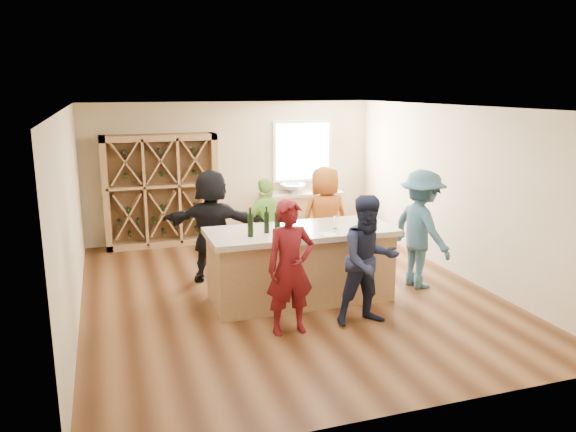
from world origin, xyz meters
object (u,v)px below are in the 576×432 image
object	(u,v)px
wine_bottle_e	(287,223)
person_near_left	(290,268)
wine_bottle_a	(250,225)
person_far_mid	(267,228)
person_far_right	(325,219)
wine_bottle_c	(267,222)
sink	(293,188)
person_server	(421,229)
wine_rack	(161,191)
person_near_right	(369,261)
person_far_left	(212,226)
tasting_counter_base	(301,267)
wine_bottle_d	(277,223)

from	to	relation	value
wine_bottle_e	person_near_left	xyz separation A→B (m)	(-0.24, -0.85, -0.37)
wine_bottle_a	person_far_mid	distance (m)	1.54
person_far_right	wine_bottle_c	bearing A→B (deg)	37.47
sink	wine_bottle_a	world-z (taller)	wine_bottle_a
wine_bottle_e	person_server	distance (m)	2.26
person_server	person_far_right	xyz separation A→B (m)	(-1.11, 1.26, -0.03)
wine_rack	sink	distance (m)	2.70
wine_bottle_e	person_far_mid	world-z (taller)	person_far_mid
person_near_right	person_far_mid	size ratio (longest dim) A/B	1.04
wine_bottle_c	wine_bottle_a	bearing A→B (deg)	-154.42
sink	person_far_mid	world-z (taller)	person_far_mid
person_server	person_far_right	world-z (taller)	person_server
person_near_left	person_far_mid	distance (m)	2.22
wine_bottle_e	person_far_left	distance (m)	1.67
wine_bottle_e	tasting_counter_base	bearing A→B (deg)	34.39
wine_bottle_e	person_far_left	size ratio (longest dim) A/B	0.17
wine_bottle_d	wine_bottle_e	world-z (taller)	wine_bottle_d
wine_rack	person_near_left	size ratio (longest dim) A/B	1.27
wine_rack	person_far_right	bearing A→B (deg)	-44.38
person_near_left	person_near_right	bearing A→B (deg)	-4.27
person_far_mid	person_far_left	distance (m)	0.90
wine_bottle_c	person_far_left	distance (m)	1.44
person_near_right	tasting_counter_base	bearing A→B (deg)	116.85
wine_bottle_a	person_near_left	world-z (taller)	person_near_left
tasting_counter_base	person_far_right	size ratio (longest dim) A/B	1.45
wine_rack	tasting_counter_base	distance (m)	4.02
tasting_counter_base	person_near_left	distance (m)	1.21
person_near_left	person_far_mid	world-z (taller)	person_near_left
wine_rack	wine_bottle_c	xyz separation A→B (m)	(1.08, -3.69, 0.13)
person_near_left	person_far_mid	xyz separation A→B (m)	(0.34, 2.20, -0.03)
wine_bottle_d	wine_bottle_e	bearing A→B (deg)	3.59
wine_bottle_d	wine_bottle_e	size ratio (longest dim) A/B	1.02
wine_bottle_d	person_far_right	distance (m)	1.93
tasting_counter_base	wine_bottle_d	bearing A→B (deg)	-155.21
wine_rack	person_server	size ratio (longest dim) A/B	1.18
tasting_counter_base	person_far_mid	bearing A→B (deg)	98.42
wine_bottle_a	person_far_right	distance (m)	2.20
wine_bottle_e	person_far_right	world-z (taller)	person_far_right
person_near_right	person_far_mid	xyz separation A→B (m)	(-0.73, 2.25, -0.04)
sink	person_near_right	bearing A→B (deg)	-96.50
sink	person_far_right	size ratio (longest dim) A/B	0.30
sink	wine_bottle_d	world-z (taller)	wine_bottle_d
person_server	person_far_mid	world-z (taller)	person_server
person_near_left	person_far_left	world-z (taller)	person_far_left
sink	wine_bottle_a	bearing A→B (deg)	-116.76
person_near_right	person_far_mid	bearing A→B (deg)	107.61
person_near_left	person_far_right	xyz separation A→B (m)	(1.37, 2.25, 0.03)
person_far_left	wine_bottle_c	bearing A→B (deg)	134.61
wine_rack	person_near_right	distance (m)	5.20
tasting_counter_base	person_near_left	world-z (taller)	person_near_left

